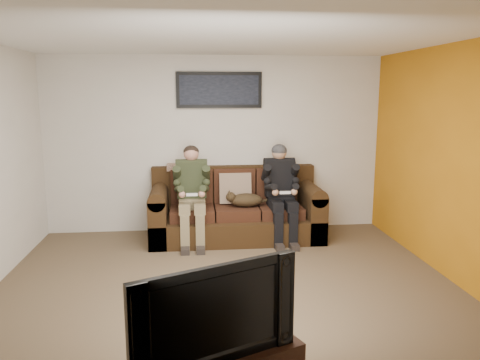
{
  "coord_description": "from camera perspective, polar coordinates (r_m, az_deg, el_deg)",
  "views": [
    {
      "loc": [
        -0.36,
        -4.71,
        2.06
      ],
      "look_at": [
        0.26,
        1.2,
        0.95
      ],
      "focal_mm": 35.0,
      "sensor_mm": 36.0,
      "label": 1
    }
  ],
  "objects": [
    {
      "name": "person_left",
      "position": [
        6.47,
        -5.89,
        -1.03
      ],
      "size": [
        0.51,
        0.87,
        1.34
      ],
      "color": "#827351",
      "rests_on": "sofa"
    },
    {
      "name": "person_right",
      "position": [
        6.59,
        5.0,
        -0.78
      ],
      "size": [
        0.51,
        0.86,
        1.35
      ],
      "color": "black",
      "rests_on": "sofa"
    },
    {
      "name": "throw_pillow",
      "position": [
        6.76,
        -0.6,
        -1.02
      ],
      "size": [
        0.46,
        0.22,
        0.46
      ],
      "primitive_type": "cube",
      "rotation": [
        -0.21,
        0.0,
        0.0
      ],
      "color": "#856C57",
      "rests_on": "sofa"
    },
    {
      "name": "framed_poster",
      "position": [
        6.94,
        -2.56,
        10.9
      ],
      "size": [
        1.25,
        0.05,
        0.52
      ],
      "color": "black",
      "rests_on": "wall_back"
    },
    {
      "name": "television",
      "position": [
        3.07,
        -3.81,
        -15.39
      ],
      "size": [
        1.09,
        0.6,
        0.65
      ],
      "primitive_type": "imported",
      "rotation": [
        0.0,
        0.0,
        0.42
      ],
      "color": "black",
      "rests_on": "tv_stand"
    },
    {
      "name": "wall_back",
      "position": [
        7.01,
        -3.0,
        4.34
      ],
      "size": [
        5.0,
        0.0,
        5.0
      ],
      "primitive_type": "plane",
      "rotation": [
        1.57,
        0.0,
        0.0
      ],
      "color": "beige",
      "rests_on": "ground"
    },
    {
      "name": "accent_wall_right",
      "position": [
        5.56,
        24.97,
        1.72
      ],
      "size": [
        0.0,
        4.5,
        4.5
      ],
      "primitive_type": "plane",
      "rotation": [
        1.57,
        0.0,
        -1.57
      ],
      "color": "#BD7312",
      "rests_on": "ground"
    },
    {
      "name": "cat",
      "position": [
        6.57,
        0.6,
        -2.42
      ],
      "size": [
        0.66,
        0.26,
        0.24
      ],
      "color": "#412F19",
      "rests_on": "sofa"
    },
    {
      "name": "throw_blanket",
      "position": [
        6.93,
        -6.84,
        1.6
      ],
      "size": [
        0.49,
        0.24,
        0.09
      ],
      "primitive_type": "cube",
      "color": "tan",
      "rests_on": "sofa"
    },
    {
      "name": "floor",
      "position": [
        5.15,
        -1.51,
        -12.99
      ],
      "size": [
        5.0,
        5.0,
        0.0
      ],
      "primitive_type": "plane",
      "color": "brown",
      "rests_on": "ground"
    },
    {
      "name": "sofa",
      "position": [
        6.79,
        -0.56,
        -3.81
      ],
      "size": [
        2.41,
        1.04,
        0.99
      ],
      "color": "#301E0E",
      "rests_on": "ground"
    },
    {
      "name": "wall_right",
      "position": [
        5.56,
        25.06,
        1.73
      ],
      "size": [
        0.0,
        4.5,
        4.5
      ],
      "primitive_type": "plane",
      "rotation": [
        1.57,
        0.0,
        -1.57
      ],
      "color": "beige",
      "rests_on": "ground"
    },
    {
      "name": "wall_front",
      "position": [
        2.6,
        2.24,
        -6.44
      ],
      "size": [
        5.0,
        0.0,
        5.0
      ],
      "primitive_type": "plane",
      "rotation": [
        -1.57,
        0.0,
        0.0
      ],
      "color": "beige",
      "rests_on": "ground"
    },
    {
      "name": "ceiling",
      "position": [
        4.75,
        -1.67,
        17.1
      ],
      "size": [
        5.0,
        5.0,
        0.0
      ],
      "primitive_type": "plane",
      "rotation": [
        3.14,
        0.0,
        0.0
      ],
      "color": "silver",
      "rests_on": "ground"
    }
  ]
}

